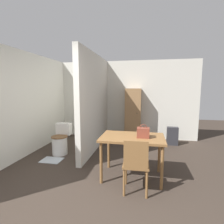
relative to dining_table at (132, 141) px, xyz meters
name	(u,v)px	position (x,y,z in m)	size (l,w,h in m)	color
wall_back	(120,100)	(-0.64, 2.67, 0.57)	(4.92, 0.12, 2.50)	silver
wall_left	(24,104)	(-2.65, 0.64, 0.57)	(0.12, 4.94, 2.50)	silver
partition_wall	(95,103)	(-1.11, 1.38, 0.57)	(0.12, 2.46, 2.50)	silver
dining_table	(132,141)	(0.00, 0.00, 0.00)	(1.13, 0.73, 0.77)	brown
wooden_chair	(136,163)	(0.10, -0.49, -0.19)	(0.41, 0.41, 0.88)	brown
toilet	(61,141)	(-1.85, 0.85, -0.37)	(0.39, 0.54, 0.74)	white
handbag	(143,133)	(0.19, -0.03, 0.18)	(0.21, 0.16, 0.24)	brown
wooden_cabinet	(133,115)	(-0.17, 2.36, 0.13)	(0.48, 0.49, 1.62)	#997047
bath_mat	(52,160)	(-1.85, 0.40, -0.68)	(0.46, 0.35, 0.01)	#B2BCC6
space_heater	(172,136)	(1.00, 2.10, -0.42)	(0.31, 0.17, 0.52)	#2D2D33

